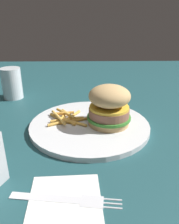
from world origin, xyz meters
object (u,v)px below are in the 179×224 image
(sandwich, at_px, (109,105))
(fork, at_px, (66,198))
(napkin, at_px, (65,199))
(plate, at_px, (89,125))
(drink_glass, at_px, (12,85))
(fries_pile, at_px, (66,118))

(sandwich, xyz_separation_m, fork, (0.09, 0.23, -0.06))
(sandwich, xyz_separation_m, napkin, (0.09, 0.23, -0.06))
(plate, height_order, drink_glass, drink_glass)
(napkin, xyz_separation_m, fork, (-0.00, 0.00, 0.00))
(fries_pile, height_order, napkin, fries_pile)
(sandwich, bearing_deg, plate, -3.55)
(fries_pile, bearing_deg, sandwich, 167.59)
(fries_pile, xyz_separation_m, fork, (-0.02, 0.26, -0.01))
(plate, height_order, fries_pile, fries_pile)
(fries_pile, relative_size, fork, 0.59)
(sandwich, bearing_deg, napkin, 69.09)
(fries_pile, distance_m, fork, 0.26)
(plate, distance_m, fries_pile, 0.06)
(sandwich, distance_m, drink_glass, 0.37)
(napkin, xyz_separation_m, drink_glass, (0.20, -0.45, 0.04))
(napkin, relative_size, fork, 0.63)
(plate, xyz_separation_m, fork, (0.04, 0.24, -0.00))
(fork, bearing_deg, napkin, -7.25)
(fork, xyz_separation_m, drink_glass, (0.21, -0.45, 0.04))
(sandwich, bearing_deg, drink_glass, -36.89)
(plate, xyz_separation_m, drink_glass, (0.25, -0.22, 0.04))
(fries_pile, distance_m, drink_glass, 0.27)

